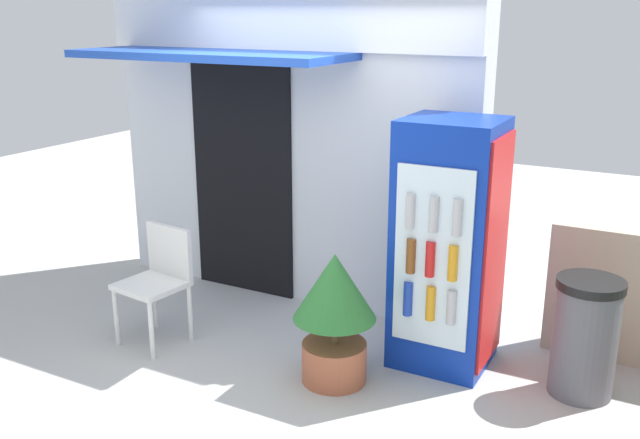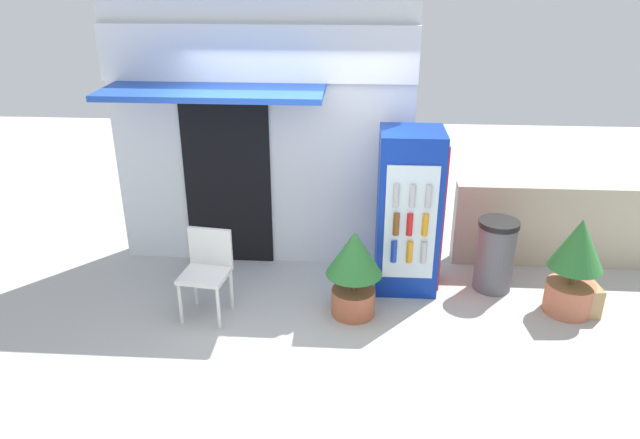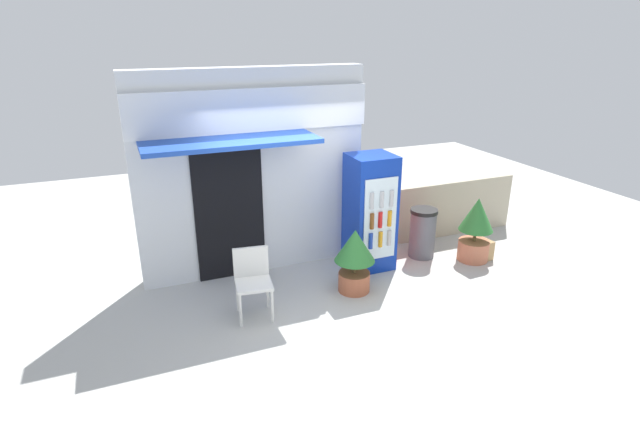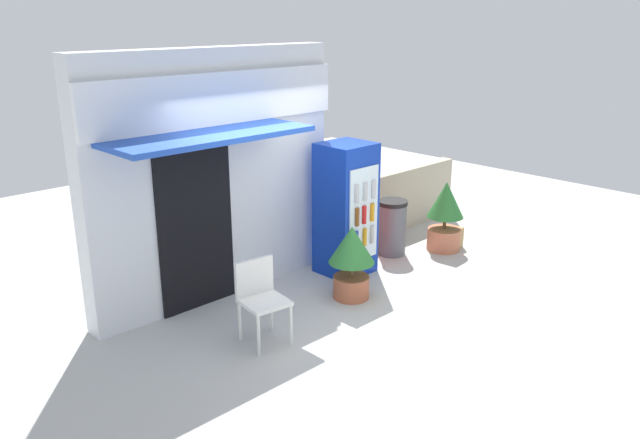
{
  "view_description": "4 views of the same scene",
  "coord_description": "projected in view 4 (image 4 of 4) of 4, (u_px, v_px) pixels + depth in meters",
  "views": [
    {
      "loc": [
        2.56,
        -3.62,
        2.48
      ],
      "look_at": [
        0.36,
        0.48,
        1.08
      ],
      "focal_mm": 39.68,
      "sensor_mm": 36.0,
      "label": 1
    },
    {
      "loc": [
        0.59,
        -5.03,
        3.4
      ],
      "look_at": [
        0.22,
        0.51,
        0.95
      ],
      "focal_mm": 33.85,
      "sensor_mm": 36.0,
      "label": 2
    },
    {
      "loc": [
        -2.26,
        -5.36,
        3.49
      ],
      "look_at": [
        0.13,
        0.45,
        1.08
      ],
      "focal_mm": 28.12,
      "sensor_mm": 36.0,
      "label": 3
    },
    {
      "loc": [
        -4.71,
        -4.61,
        3.36
      ],
      "look_at": [
        0.31,
        0.56,
        1.01
      ],
      "focal_mm": 35.59,
      "sensor_mm": 36.0,
      "label": 4
    }
  ],
  "objects": [
    {
      "name": "potted_plant_near_shop",
      "position": [
        352.0,
        256.0,
        7.71
      ],
      "size": [
        0.57,
        0.57,
        0.93
      ],
      "color": "#AD5B3D",
      "rests_on": "ground"
    },
    {
      "name": "trash_bin",
      "position": [
        392.0,
        227.0,
        9.19
      ],
      "size": [
        0.43,
        0.43,
        0.81
      ],
      "color": "#595960",
      "rests_on": "ground"
    },
    {
      "name": "drink_cooler",
      "position": [
        347.0,
        209.0,
        8.41
      ],
      "size": [
        0.68,
        0.68,
        1.77
      ],
      "color": "#0C2D9E",
      "rests_on": "ground"
    },
    {
      "name": "ground",
      "position": [
        334.0,
        319.0,
        7.3
      ],
      "size": [
        16.0,
        16.0,
        0.0
      ],
      "primitive_type": "plane",
      "color": "#B2B2AD"
    },
    {
      "name": "cardboard_box",
      "position": [
        448.0,
        238.0,
        9.5
      ],
      "size": [
        0.38,
        0.38,
        0.32
      ],
      "primitive_type": "cube",
      "rotation": [
        0.0,
        0.0,
        0.11
      ],
      "color": "tan",
      "rests_on": "ground"
    },
    {
      "name": "storefront_building",
      "position": [
        214.0,
        173.0,
        7.51
      ],
      "size": [
        3.38,
        1.13,
        3.0
      ],
      "color": "silver",
      "rests_on": "ground"
    },
    {
      "name": "potted_plant_curbside",
      "position": [
        445.0,
        213.0,
        9.3
      ],
      "size": [
        0.54,
        0.54,
        1.04
      ],
      "color": "#BC6B4C",
      "rests_on": "ground"
    },
    {
      "name": "plastic_chair",
      "position": [
        260.0,
        294.0,
        6.7
      ],
      "size": [
        0.51,
        0.5,
        0.89
      ],
      "color": "silver",
      "rests_on": "ground"
    },
    {
      "name": "stone_boundary_wall",
      "position": [
        398.0,
        200.0,
        10.23
      ],
      "size": [
        2.61,
        0.21,
        0.98
      ],
      "primitive_type": "cube",
      "color": "#B7AD93",
      "rests_on": "ground"
    }
  ]
}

